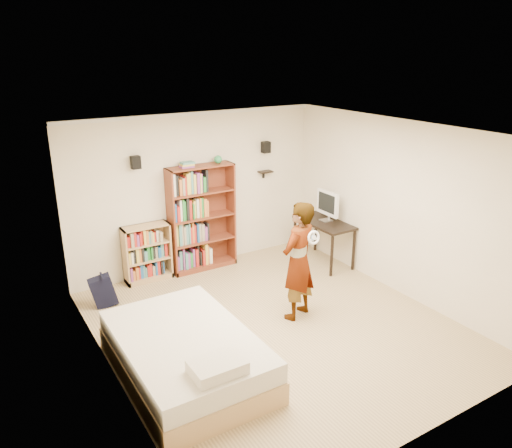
% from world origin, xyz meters
% --- Properties ---
extents(ground, '(4.50, 5.00, 0.01)m').
position_xyz_m(ground, '(0.00, 0.00, 0.00)').
color(ground, tan).
rests_on(ground, ground).
extents(room_shell, '(4.52, 5.02, 2.71)m').
position_xyz_m(room_shell, '(0.00, 0.00, 1.76)').
color(room_shell, silver).
rests_on(room_shell, ground).
extents(crown_molding, '(4.50, 5.00, 0.06)m').
position_xyz_m(crown_molding, '(0.00, 0.00, 2.67)').
color(crown_molding, silver).
rests_on(crown_molding, room_shell).
extents(speaker_left, '(0.14, 0.12, 0.20)m').
position_xyz_m(speaker_left, '(-1.05, 2.40, 2.00)').
color(speaker_left, black).
rests_on(speaker_left, room_shell).
extents(speaker_right, '(0.14, 0.12, 0.20)m').
position_xyz_m(speaker_right, '(1.35, 2.40, 2.00)').
color(speaker_right, black).
rests_on(speaker_right, room_shell).
extents(wall_shelf, '(0.25, 0.16, 0.02)m').
position_xyz_m(wall_shelf, '(1.35, 2.41, 1.55)').
color(wall_shelf, black).
rests_on(wall_shelf, room_shell).
extents(tall_bookshelf, '(1.16, 0.34, 1.84)m').
position_xyz_m(tall_bookshelf, '(0.01, 2.33, 0.92)').
color(tall_bookshelf, brown).
rests_on(tall_bookshelf, ground).
extents(low_bookshelf, '(0.77, 0.29, 0.96)m').
position_xyz_m(low_bookshelf, '(-1.00, 2.36, 0.48)').
color(low_bookshelf, tan).
rests_on(low_bookshelf, ground).
extents(computer_desk, '(0.57, 1.15, 0.78)m').
position_xyz_m(computer_desk, '(1.94, 1.40, 0.39)').
color(computer_desk, black).
rests_on(computer_desk, ground).
extents(imac, '(0.16, 0.55, 0.54)m').
position_xyz_m(imac, '(2.00, 1.42, 1.05)').
color(imac, white).
rests_on(imac, computer_desk).
extents(daybed, '(1.44, 2.21, 0.65)m').
position_xyz_m(daybed, '(-1.51, -0.33, 0.33)').
color(daybed, beige).
rests_on(daybed, ground).
extents(person, '(0.74, 0.62, 1.72)m').
position_xyz_m(person, '(0.41, 0.09, 0.86)').
color(person, black).
rests_on(person, ground).
extents(wii_wheel, '(0.19, 0.07, 0.19)m').
position_xyz_m(wii_wheel, '(0.41, -0.23, 1.32)').
color(wii_wheel, white).
rests_on(wii_wheel, person).
extents(navy_bag, '(0.39, 0.28, 0.50)m').
position_xyz_m(navy_bag, '(-1.89, 1.84, 0.25)').
color(navy_bag, black).
rests_on(navy_bag, ground).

